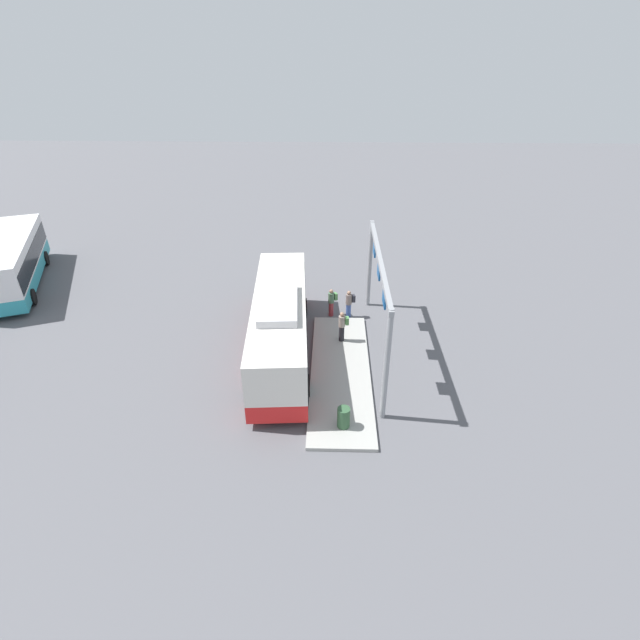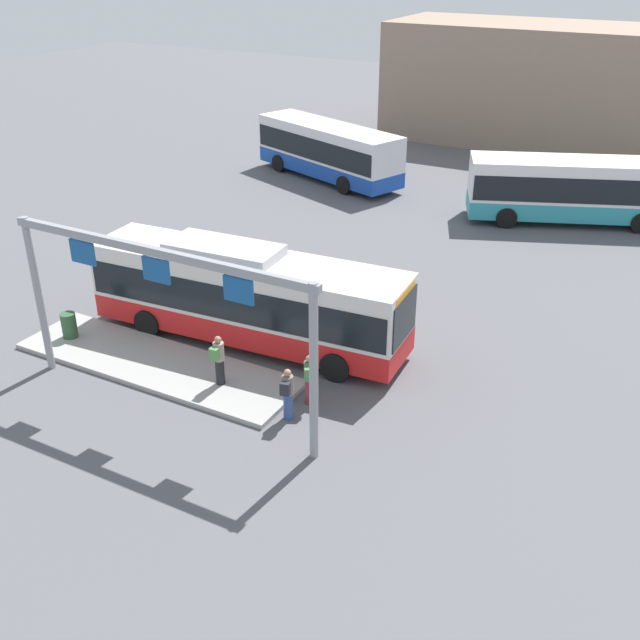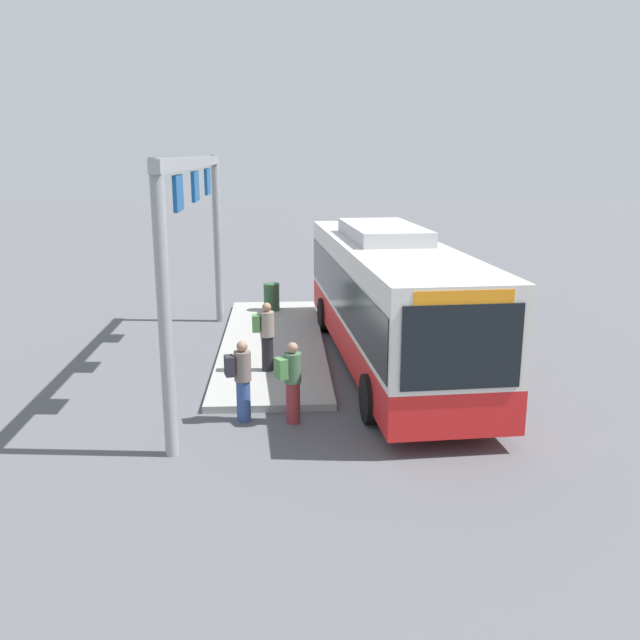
% 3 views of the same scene
% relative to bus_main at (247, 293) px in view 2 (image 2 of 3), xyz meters
% --- Properties ---
extents(ground_plane, '(120.00, 120.00, 0.00)m').
position_rel_bus_main_xyz_m(ground_plane, '(0.01, 0.00, -1.81)').
color(ground_plane, '#56565B').
extents(platform_curb, '(10.00, 2.80, 0.16)m').
position_rel_bus_main_xyz_m(platform_curb, '(-1.72, -2.97, -1.73)').
color(platform_curb, '#9E9E99').
rests_on(platform_curb, ground).
extents(bus_main, '(11.38, 3.27, 3.46)m').
position_rel_bus_main_xyz_m(bus_main, '(0.00, 0.00, 0.00)').
color(bus_main, red).
rests_on(bus_main, ground).
extents(bus_background_left, '(10.46, 6.15, 3.10)m').
position_rel_bus_main_xyz_m(bus_background_left, '(7.31, 17.77, -0.03)').
color(bus_background_left, teal).
rests_on(bus_background_left, ground).
extents(bus_background_right, '(10.02, 5.78, 3.10)m').
position_rel_bus_main_xyz_m(bus_background_right, '(-6.70, 18.48, -0.04)').
color(bus_background_right, '#1947AD').
rests_on(bus_background_right, ground).
extents(person_boarding, '(0.43, 0.58, 1.67)m').
position_rel_bus_main_xyz_m(person_boarding, '(3.66, -3.51, -0.92)').
color(person_boarding, '#334C8C').
rests_on(person_boarding, ground).
extents(person_waiting_near, '(0.52, 0.60, 1.67)m').
position_rel_bus_main_xyz_m(person_waiting_near, '(3.83, -2.51, -0.92)').
color(person_waiting_near, maroon).
rests_on(person_waiting_near, ground).
extents(person_waiting_mid, '(0.36, 0.54, 1.67)m').
position_rel_bus_main_xyz_m(person_waiting_mid, '(0.94, -3.08, -0.76)').
color(person_waiting_mid, black).
rests_on(person_waiting_mid, platform_curb).
extents(platform_sign_gantry, '(10.26, 0.24, 5.20)m').
position_rel_bus_main_xyz_m(platform_sign_gantry, '(0.25, -4.68, 1.99)').
color(platform_sign_gantry, gray).
rests_on(platform_sign_gantry, ground).
extents(station_building, '(21.70, 8.00, 7.56)m').
position_rel_bus_main_xyz_m(station_building, '(2.48, 32.87, 1.97)').
color(station_building, gray).
rests_on(station_building, ground).
extents(trash_bin, '(0.52, 0.52, 0.90)m').
position_rel_bus_main_xyz_m(trash_bin, '(-5.45, -3.04, -1.20)').
color(trash_bin, '#2D5133').
rests_on(trash_bin, platform_curb).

